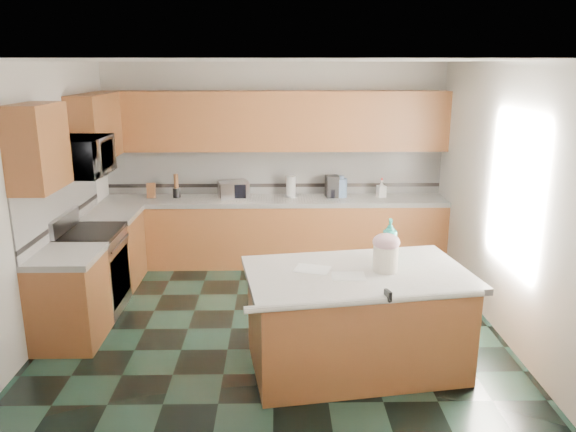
{
  "coord_description": "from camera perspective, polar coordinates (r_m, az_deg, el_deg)",
  "views": [
    {
      "loc": [
        0.05,
        -5.36,
        2.67
      ],
      "look_at": [
        0.15,
        0.35,
        1.12
      ],
      "focal_mm": 35.0,
      "sensor_mm": 36.0,
      "label": 1
    }
  ],
  "objects": [
    {
      "name": "range_handle",
      "position": [
        6.39,
        -16.68,
        -2.67
      ],
      "size": [
        0.02,
        0.66,
        0.02
      ],
      "primitive_type": "cylinder",
      "rotation": [
        1.57,
        0.0,
        0.0
      ],
      "color": "#B7B7BC",
      "rests_on": "range_body"
    },
    {
      "name": "back_countertop",
      "position": [
        7.57,
        -1.36,
        1.59
      ],
      "size": [
        4.6,
        0.64,
        0.06
      ],
      "primitive_type": "cube",
      "color": "white",
      "rests_on": "back_base_cab"
    },
    {
      "name": "range_body",
      "position": [
        6.59,
        -19.15,
        -5.46
      ],
      "size": [
        0.6,
        0.76,
        0.88
      ],
      "primitive_type": "cube",
      "color": "#B7B7BC",
      "rests_on": "ground"
    },
    {
      "name": "paper_towel_base",
      "position": [
        7.66,
        0.31,
        2.04
      ],
      "size": [
        0.19,
        0.19,
        0.01
      ],
      "primitive_type": "cylinder",
      "color": "#B7B7BC",
      "rests_on": "back_countertop"
    },
    {
      "name": "wall_back",
      "position": [
        7.79,
        -1.37,
        5.43
      ],
      "size": [
        4.6,
        0.04,
        2.7
      ],
      "primitive_type": "cube",
      "color": "silver",
      "rests_on": "ground"
    },
    {
      "name": "range_cooktop",
      "position": [
        6.45,
        -19.5,
        -1.63
      ],
      "size": [
        0.62,
        0.78,
        0.04
      ],
      "primitive_type": "cube",
      "color": "black",
      "rests_on": "range_body"
    },
    {
      "name": "paper_sheet_a",
      "position": [
        4.84,
        6.16,
        -6.09
      ],
      "size": [
        0.29,
        0.22,
        0.0
      ],
      "primitive_type": "cube",
      "rotation": [
        0.0,
        0.0,
        -0.02
      ],
      "color": "white",
      "rests_on": "island_top"
    },
    {
      "name": "island_bullnose",
      "position": [
        4.45,
        8.11,
        -8.57
      ],
      "size": [
        1.92,
        0.35,
        0.06
      ],
      "primitive_type": "cylinder",
      "rotation": [
        0.0,
        1.57,
        0.15
      ],
      "color": "white",
      "rests_on": "island_base"
    },
    {
      "name": "wall_left",
      "position": [
        6.0,
        -24.24,
        1.13
      ],
      "size": [
        0.04,
        4.6,
        2.7
      ],
      "primitive_type": "cube",
      "color": "silver",
      "rests_on": "ground"
    },
    {
      "name": "back_base_cab",
      "position": [
        7.69,
        -1.34,
        -1.75
      ],
      "size": [
        4.6,
        0.6,
        0.86
      ],
      "primitive_type": "cube",
      "color": "#4E2E17",
      "rests_on": "ground"
    },
    {
      "name": "back_upper_cab",
      "position": [
        7.53,
        -1.41,
        9.62
      ],
      "size": [
        4.6,
        0.33,
        0.78
      ],
      "primitive_type": "cube",
      "color": "#4E2E17",
      "rests_on": "wall_back"
    },
    {
      "name": "treat_jar_lid",
      "position": [
        4.92,
        9.96,
        -2.61
      ],
      "size": [
        0.24,
        0.24,
        0.15
      ],
      "primitive_type": "ellipsoid",
      "color": "#EAB1C0",
      "rests_on": "treat_jar"
    },
    {
      "name": "soap_bottle_back",
      "position": [
        7.71,
        9.48,
        2.76
      ],
      "size": [
        0.13,
        0.13,
        0.23
      ],
      "primitive_type": "imported",
      "rotation": [
        0.0,
        0.0,
        0.26
      ],
      "color": "white",
      "rests_on": "back_countertop"
    },
    {
      "name": "coffee_maker",
      "position": [
        7.64,
        4.5,
        3.03
      ],
      "size": [
        0.19,
        0.2,
        0.29
      ],
      "primitive_type": "cube",
      "rotation": [
        0.0,
        0.0,
        0.08
      ],
      "color": "black",
      "rests_on": "back_countertop"
    },
    {
      "name": "utensil_crock",
      "position": [
        7.75,
        -11.25,
        2.34
      ],
      "size": [
        0.1,
        0.1,
        0.13
      ],
      "primitive_type": "cylinder",
      "color": "black",
      "rests_on": "back_countertop"
    },
    {
      "name": "left_counter_rear",
      "position": [
        7.18,
        -17.57,
        0.11
      ],
      "size": [
        0.64,
        0.82,
        0.06
      ],
      "primitive_type": "cube",
      "color": "white",
      "rests_on": "left_base_cab_rear"
    },
    {
      "name": "left_accent_band",
      "position": [
        6.55,
        -21.81,
        -0.32
      ],
      "size": [
        0.01,
        2.3,
        0.05
      ],
      "primitive_type": "cube",
      "color": "black",
      "rests_on": "wall_left"
    },
    {
      "name": "left_counter_front",
      "position": [
        5.79,
        -21.73,
        -3.83
      ],
      "size": [
        0.64,
        0.72,
        0.06
      ],
      "primitive_type": "cube",
      "color": "white",
      "rests_on": "left_base_cab_front"
    },
    {
      "name": "ceiling",
      "position": [
        5.36,
        -1.59,
        15.51
      ],
      "size": [
        4.6,
        4.6,
        0.0
      ],
      "primitive_type": "plane",
      "color": "white",
      "rests_on": "ground"
    },
    {
      "name": "back_accent_band",
      "position": [
        7.81,
        -1.36,
        3.14
      ],
      "size": [
        4.6,
        0.01,
        0.05
      ],
      "primitive_type": "cube",
      "color": "black",
      "rests_on": "back_countertop"
    },
    {
      "name": "left_upper_cab_rear",
      "position": [
        7.16,
        -18.99,
        8.53
      ],
      "size": [
        0.33,
        1.09,
        0.78
      ],
      "primitive_type": "cube",
      "color": "#4E2E17",
      "rests_on": "wall_left"
    },
    {
      "name": "water_jug_neck",
      "position": [
        7.61,
        5.46,
        3.94
      ],
      "size": [
        0.07,
        0.07,
        0.04
      ],
      "primitive_type": "cylinder",
      "color": "#7399CC",
      "rests_on": "water_jug"
    },
    {
      "name": "wall_front",
      "position": [
        3.31,
        -1.77,
        -8.31
      ],
      "size": [
        4.6,
        0.04,
        2.7
      ],
      "primitive_type": "cube",
      "color": "silver",
      "rests_on": "ground"
    },
    {
      "name": "toaster_oven_door",
      "position": [
        7.49,
        -5.62,
        2.48
      ],
      "size": [
        0.35,
        0.01,
        0.18
      ],
      "primitive_type": "cube",
      "color": "black",
      "rests_on": "toaster_oven"
    },
    {
      "name": "knife_block",
      "position": [
        7.78,
        -13.73,
        2.52
      ],
      "size": [
        0.13,
        0.16,
        0.22
      ],
      "primitive_type": "cube",
      "rotation": [
        -0.31,
        0.0,
        0.1
      ],
      "color": "#472814",
      "rests_on": "back_countertop"
    },
    {
      "name": "island_top",
      "position": [
        4.97,
        7.08,
        -5.91
      ],
      "size": [
        2.08,
        1.43,
        0.06
      ],
      "primitive_type": "cube",
      "rotation": [
        0.0,
        0.0,
        0.15
      ],
      "color": "white",
      "rests_on": "island_base"
    },
    {
      "name": "coffee_carafe",
      "position": [
        7.62,
        4.51,
        2.33
      ],
      "size": [
        0.12,
        0.12,
        0.12
      ],
      "primitive_type": "cylinder",
      "color": "black",
      "rests_on": "back_countertop"
    },
    {
      "name": "paper_towel",
      "position": [
        7.63,
        0.31,
        3.02
      ],
      "size": [
        0.12,
        0.12,
        0.28
      ],
      "primitive_type": "cylinder",
      "color": "white",
      "rests_on": "back_countertop"
    },
    {
      "name": "back_backsplash",
      "position": [
        7.78,
        -1.37,
        4.56
      ],
      "size": [
        4.6,
        0.02,
        0.63
      ],
      "primitive_type": "cube",
      "color": "silver",
      "rests_on": "back_countertop"
    },
    {
      "name": "utensil_bundle",
      "position": [
        7.71,
        -11.31,
        3.51
      ],
      "size": [
        0.06,
        0.06,
        0.19
      ],
      "primitive_type": "cylinder",
      "color": "#472814",
      "rests_on": "utensil_crock"
    },
    {
      "name": "island_base",
      "position": [
        5.15,
        6.91,
        -10.69
      ],
      "size": [
        1.97,
        1.31,
        0.86
      ],
      "primitive_type": "cube",
      "rotation": [
        0.0,
        0.0,
        0.15
      ],
      "color": "#4E2E17",
      "rests_on": "ground"
    },
    {
      "name": "left_upper_cab_front",
      "position": [
        5.61,
        -24.08,
        6.41
      ],
      "size": [
        0.33,
        0.72,
        0.78
      ],
      "primitive_type": "cube",
      "color": "#4E2E17",
      "rests_on": "wall_left"
    },
    {
      "name": "treat_jar_knob_end_l",
      "position": [
        4.9,
        9.53,
        -2.06
      ],
      "size": [
        0.04,
        0.04,
        0.04
      ],
      "primitive_type": "sphere",
      "color": "tan",
      "rests_on": "treat_jar_lid"
    },
    {
      "name": "treat_jar_knob",
      "position": [
        4.91,
        9.98,
        -2.06
      ],
      "size": [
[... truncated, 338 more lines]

